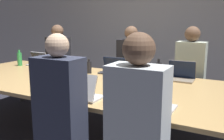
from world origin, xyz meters
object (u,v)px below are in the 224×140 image
(cup_far_right, at_px, (160,76))
(bottle_near_right, at_px, (128,92))
(person_far_left, at_px, (59,64))
(person_near_midright, at_px, (60,119))
(laptop_far_center, at_px, (113,69))
(bottle_far_left, at_px, (20,59))
(bottle_far_center, at_px, (89,67))
(laptop_far_left, at_px, (38,61))
(laptop_near_right, at_px, (152,101))
(cup_far_center, at_px, (132,72))
(cup_far_left, at_px, (47,65))
(person_far_right, at_px, (190,77))
(cup_near_right, at_px, (125,98))
(bottle_far_right, at_px, (158,71))
(stapler, at_px, (72,78))
(person_far_center, at_px, (131,71))
(person_near_right, at_px, (137,137))
(laptop_near_midright, at_px, (82,92))
(laptop_far_right, at_px, (181,75))

(cup_far_right, bearing_deg, bottle_near_right, -89.62)
(cup_far_right, bearing_deg, person_far_left, 166.30)
(person_near_midright, height_order, laptop_far_center, person_near_midright)
(bottle_far_left, height_order, bottle_far_center, bottle_far_left)
(laptop_far_left, relative_size, person_near_midright, 0.24)
(laptop_near_right, xyz_separation_m, cup_far_center, (-0.70, 1.19, -0.03))
(person_far_left, bearing_deg, cup_far_left, -68.74)
(person_far_right, bearing_deg, bottle_near_right, -99.26)
(cup_near_right, bearing_deg, cup_far_right, 89.61)
(bottle_far_right, relative_size, stapler, 1.76)
(person_far_center, xyz_separation_m, cup_far_center, (0.24, -0.50, 0.11))
(cup_far_right, height_order, cup_far_center, cup_far_center)
(laptop_near_right, relative_size, cup_near_right, 3.87)
(person_near_right, xyz_separation_m, cup_far_right, (-0.32, 1.55, 0.09))
(person_near_right, bearing_deg, person_near_midright, -3.90)
(cup_far_right, relative_size, laptop_far_center, 0.24)
(person_far_left, distance_m, laptop_near_midright, 2.37)
(bottle_far_left, xyz_separation_m, laptop_far_center, (1.67, 0.18, -0.05))
(cup_far_left, bearing_deg, bottle_far_center, -4.19)
(laptop_near_midright, relative_size, person_far_right, 0.24)
(laptop_far_center, xyz_separation_m, person_far_center, (0.05, 0.50, -0.12))
(bottle_far_right, bearing_deg, cup_far_right, 82.18)
(laptop_far_left, height_order, cup_far_left, laptop_far_left)
(laptop_near_right, height_order, bottle_far_center, laptop_near_right)
(cup_far_left, height_order, person_far_center, person_far_center)
(person_far_right, height_order, cup_far_right, person_far_right)
(bottle_far_left, distance_m, person_near_midright, 2.42)
(bottle_far_left, xyz_separation_m, bottle_far_center, (1.36, 0.02, -0.03))
(person_far_center, bearing_deg, laptop_near_midright, -81.61)
(laptop_near_right, bearing_deg, bottle_near_right, -24.50)
(cup_far_right, xyz_separation_m, laptop_far_center, (-0.71, 0.06, 0.02))
(person_far_left, relative_size, person_far_center, 1.01)
(laptop_far_left, distance_m, bottle_far_left, 0.31)
(bottle_far_right, bearing_deg, stapler, -153.01)
(laptop_far_left, height_order, laptop_near_right, laptop_near_right)
(laptop_near_midright, height_order, laptop_far_right, laptop_near_midright)
(laptop_near_midright, xyz_separation_m, bottle_far_center, (-0.61, 1.05, 0.02))
(laptop_far_right, bearing_deg, laptop_near_midright, -117.55)
(laptop_far_center, relative_size, person_far_center, 0.25)
(cup_near_right, xyz_separation_m, person_far_center, (-0.65, 1.61, -0.10))
(person_far_right, height_order, person_far_center, person_far_right)
(bottle_far_right, bearing_deg, laptop_far_center, 170.19)
(laptop_far_right, bearing_deg, bottle_far_center, -171.46)
(laptop_near_midright, distance_m, laptop_far_center, 1.25)
(laptop_far_center, xyz_separation_m, cup_far_center, (0.29, 0.00, -0.02))
(person_near_midright, relative_size, stapler, 8.79)
(person_far_left, height_order, cup_far_left, person_far_left)
(laptop_near_right, distance_m, bottle_far_right, 1.11)
(stapler, bearing_deg, laptop_near_midright, -30.65)
(person_far_center, bearing_deg, bottle_near_right, -66.95)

